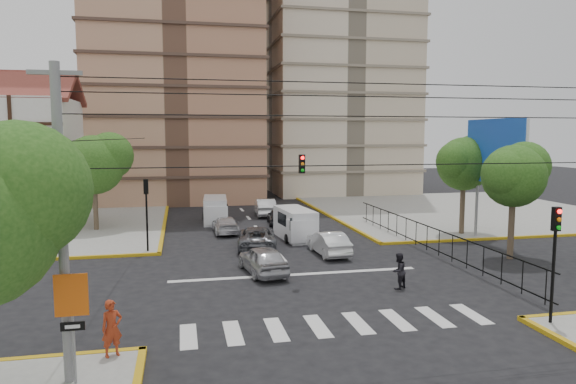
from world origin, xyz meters
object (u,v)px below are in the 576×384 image
object	(u,v)px
district_sign	(72,305)
car_silver_front_left	(263,259)
van_left_lane	(215,211)
pedestrian_sw_corner	(112,328)
pedestrian_crosswalk	(399,271)
car_white_front_right	(328,243)
traffic_light_nw	(146,203)
traffic_light_se	(555,245)
van_right_lane	(296,225)

from	to	relation	value
district_sign	car_silver_front_left	world-z (taller)	district_sign
van_left_lane	pedestrian_sw_corner	size ratio (longest dim) A/B	2.59
district_sign	pedestrian_crosswalk	bearing A→B (deg)	28.63
van_left_lane	car_silver_front_left	distance (m)	16.27
district_sign	car_silver_front_left	xyz separation A→B (m)	(7.16, 11.02, -1.71)
district_sign	car_white_front_right	distance (m)	18.69
traffic_light_nw	car_white_front_right	bearing A→B (deg)	-13.54
van_left_lane	car_white_front_right	world-z (taller)	van_left_lane
traffic_light_se	car_white_front_right	size ratio (longest dim) A/B	1.02
traffic_light_se	van_left_lane	size ratio (longest dim) A/B	0.93
car_silver_front_left	car_white_front_right	distance (m)	5.71
van_right_lane	car_white_front_right	distance (m)	4.91
van_right_lane	car_silver_front_left	distance (m)	9.02
district_sign	van_right_lane	xyz separation A→B (m)	(10.79, 19.27, -1.43)
pedestrian_crosswalk	car_silver_front_left	bearing A→B (deg)	-66.59
van_right_lane	car_white_front_right	xyz separation A→B (m)	(0.92, -4.81, -0.31)
car_white_front_right	pedestrian_crosswalk	bearing A→B (deg)	96.29
car_silver_front_left	car_white_front_right	xyz separation A→B (m)	(4.56, 3.44, -0.04)
van_left_lane	car_white_front_right	size ratio (longest dim) A/B	1.10
car_white_front_right	car_silver_front_left	bearing A→B (deg)	33.79
district_sign	car_white_front_right	xyz separation A→B (m)	(11.71, 14.46, -1.74)
traffic_light_se	traffic_light_nw	distance (m)	22.06
van_left_lane	traffic_light_nw	bearing A→B (deg)	-111.43
district_sign	van_right_lane	world-z (taller)	district_sign
traffic_light_se	car_silver_front_left	size ratio (longest dim) A/B	1.00
van_right_lane	car_silver_front_left	bearing A→B (deg)	-119.37
traffic_light_nw	pedestrian_sw_corner	xyz separation A→B (m)	(-0.20, -15.30, -2.05)
traffic_light_nw	car_silver_front_left	distance (m)	8.93
traffic_light_se	car_white_front_right	world-z (taller)	traffic_light_se
pedestrian_sw_corner	pedestrian_crosswalk	size ratio (longest dim) A/B	1.07
pedestrian_crosswalk	van_left_lane	bearing A→B (deg)	-102.84
traffic_light_se	pedestrian_crosswalk	bearing A→B (deg)	122.89
van_left_lane	pedestrian_sw_corner	bearing A→B (deg)	-97.28
traffic_light_nw	pedestrian_crosswalk	world-z (taller)	traffic_light_nw
district_sign	traffic_light_se	bearing A→B (deg)	4.95
traffic_light_se	car_white_front_right	distance (m)	14.11
traffic_light_se	van_left_lane	xyz separation A→B (m)	(-10.79, 25.79, -2.10)
car_white_front_right	pedestrian_sw_corner	distance (m)	16.76
district_sign	car_silver_front_left	distance (m)	13.25
traffic_light_nw	van_left_lane	world-z (taller)	traffic_light_nw
pedestrian_sw_corner	pedestrian_crosswalk	world-z (taller)	pedestrian_sw_corner
van_left_lane	pedestrian_sw_corner	distance (m)	25.98
district_sign	van_left_lane	size ratio (longest dim) A/B	0.68
van_left_lane	car_white_front_right	xyz separation A→B (m)	(5.90, -12.77, -0.30)
district_sign	pedestrian_crosswalk	world-z (taller)	district_sign
traffic_light_nw	district_sign	size ratio (longest dim) A/B	1.38
traffic_light_se	van_left_lane	world-z (taller)	traffic_light_se
traffic_light_nw	district_sign	xyz separation A→B (m)	(-1.00, -17.04, -0.66)
traffic_light_se	car_silver_front_left	bearing A→B (deg)	134.59
van_left_lane	pedestrian_sw_corner	xyz separation A→B (m)	(-5.01, -25.49, 0.05)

